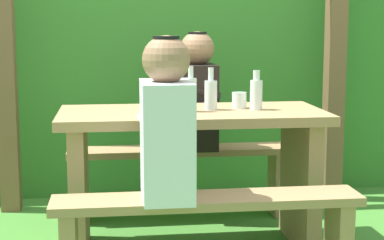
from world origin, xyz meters
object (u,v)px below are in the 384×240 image
(bench_far, at_px, (181,168))
(person_white_shirt, at_px, (167,124))
(bench_near, at_px, (208,224))
(bottle_right, at_px, (191,93))
(cell_phone, at_px, (163,113))
(person_black_coat, at_px, (197,95))
(picnic_table, at_px, (192,156))
(bottle_center, at_px, (211,94))
(bottle_left, at_px, (256,93))
(drinking_glass, at_px, (239,100))

(bench_far, bearing_deg, person_white_shirt, -99.26)
(bench_near, xyz_separation_m, bottle_right, (-0.01, 0.53, 0.54))
(bottle_right, relative_size, cell_phone, 1.70)
(person_black_coat, bearing_deg, picnic_table, -100.48)
(person_black_coat, bearing_deg, bench_far, 178.17)
(picnic_table, bearing_deg, bottle_right, -106.73)
(bench_near, height_order, person_white_shirt, person_white_shirt)
(bottle_right, height_order, cell_phone, bottle_right)
(person_white_shirt, bearing_deg, bottle_center, 63.59)
(picnic_table, relative_size, bottle_right, 5.89)
(picnic_table, height_order, bench_near, picnic_table)
(bottle_center, bearing_deg, picnic_table, -171.34)
(person_white_shirt, relative_size, bottle_left, 3.42)
(bottle_left, distance_m, bottle_right, 0.36)
(bottle_right, height_order, bottle_center, bottle_right)
(bench_far, xyz_separation_m, bottle_center, (0.10, -0.55, 0.53))
(bottle_left, xyz_separation_m, cell_phone, (-0.50, -0.09, -0.08))
(bench_near, bearing_deg, bottle_left, 58.20)
(picnic_table, distance_m, bottle_right, 0.34)
(bottle_right, distance_m, cell_phone, 0.18)
(picnic_table, relative_size, person_black_coat, 1.95)
(bench_far, relative_size, bottle_right, 5.89)
(bottle_right, xyz_separation_m, cell_phone, (-0.15, -0.06, -0.09))
(bottle_left, bearing_deg, bottle_right, -175.38)
(bottle_left, bearing_deg, bottle_center, 174.11)
(drinking_glass, bearing_deg, cell_phone, -160.38)
(person_white_shirt, distance_m, bottle_left, 0.77)
(drinking_glass, height_order, bottle_right, bottle_right)
(picnic_table, distance_m, person_white_shirt, 0.65)
(person_white_shirt, bearing_deg, picnic_table, 71.88)
(drinking_glass, height_order, bottle_center, bottle_center)
(picnic_table, height_order, bench_far, picnic_table)
(picnic_table, bearing_deg, bench_far, 90.00)
(bench_near, xyz_separation_m, person_white_shirt, (-0.18, 0.00, 0.46))
(person_black_coat, relative_size, bottle_center, 3.18)
(person_black_coat, relative_size, cell_phone, 5.14)
(bench_far, bearing_deg, bench_near, -90.00)
(person_black_coat, relative_size, drinking_glass, 8.20)
(bottle_right, xyz_separation_m, bottle_center, (0.11, 0.05, -0.01))
(bench_near, height_order, bench_far, same)
(bench_near, xyz_separation_m, bottle_left, (0.34, 0.55, 0.53))
(bench_near, distance_m, bench_far, 1.13)
(bench_far, bearing_deg, drinking_glass, -62.49)
(bottle_right, bearing_deg, person_white_shirt, -108.22)
(picnic_table, relative_size, person_white_shirt, 1.95)
(bottle_center, bearing_deg, person_black_coat, 89.90)
(bottle_center, bearing_deg, cell_phone, -156.83)
(bench_far, xyz_separation_m, drinking_glass, (0.27, -0.51, 0.48))
(picnic_table, relative_size, bench_far, 1.00)
(drinking_glass, relative_size, bottle_left, 0.42)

